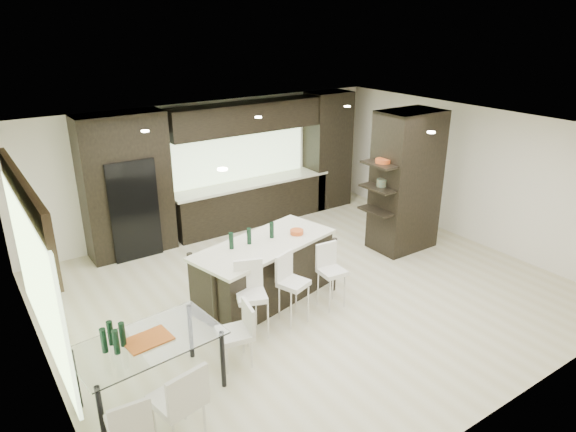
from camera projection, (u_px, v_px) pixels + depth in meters
ground at (308, 290)px, 8.61m from camera, size 8.00×8.00×0.00m
back_wall at (210, 166)px, 10.81m from camera, size 8.00×0.02×2.70m
left_wall at (36, 286)px, 6.01m from camera, size 0.02×7.00×2.70m
right_wall at (470, 174)px, 10.22m from camera, size 0.02×7.00×2.70m
ceiling at (311, 131)px, 7.63m from camera, size 8.00×7.00×0.02m
window_left at (36, 278)px, 6.19m from camera, size 0.04×3.20×1.90m
window_back at (236, 153)px, 11.02m from camera, size 3.40×0.04×1.20m
stone_accent at (25, 208)px, 5.87m from camera, size 0.08×3.00×0.80m
ceiling_spots at (301, 130)px, 7.83m from camera, size 4.00×3.00×0.02m
back_cabinetry at (239, 166)px, 10.82m from camera, size 6.80×0.68×2.70m
refrigerator at (129, 206)px, 9.66m from camera, size 0.90×0.68×1.90m
partition_column at (406, 181)px, 9.79m from camera, size 1.20×0.80×2.70m
kitchen_island at (265, 271)px, 8.20m from camera, size 2.55×1.55×0.99m
stool_left at (252, 309)px, 7.20m from camera, size 0.52×0.52×0.92m
stool_mid at (293, 295)px, 7.61m from camera, size 0.49×0.49×0.87m
stool_right at (331, 283)px, 8.00m from camera, size 0.40×0.40×0.84m
bench at (299, 260)px, 9.18m from camera, size 1.23×0.75×0.44m
floor_vase at (397, 226)px, 9.82m from camera, size 0.41×0.41×1.09m
dining_table at (151, 369)px, 6.08m from camera, size 1.75×1.09×0.80m
chair_near at (178, 404)px, 5.45m from camera, size 0.57×0.57×0.91m
chair_far at (129, 428)px, 5.23m from camera, size 0.45×0.45×0.77m
chair_end at (235, 338)px, 6.67m from camera, size 0.50×0.50×0.79m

